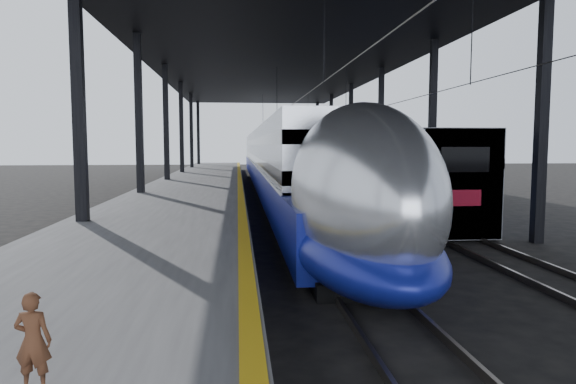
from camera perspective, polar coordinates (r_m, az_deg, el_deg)
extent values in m
plane|color=black|center=(12.37, -1.51, -10.83)|extent=(160.00, 160.00, 0.00)
cube|color=#4C4C4F|center=(32.10, -10.36, -0.07)|extent=(6.00, 80.00, 1.00)
cube|color=gold|center=(31.95, -5.36, 0.87)|extent=(0.30, 80.00, 0.01)
cube|color=slate|center=(32.10, -1.81, -0.74)|extent=(0.08, 80.00, 0.16)
cube|color=slate|center=(32.23, 0.75, -0.72)|extent=(0.08, 80.00, 0.16)
cube|color=slate|center=(32.81, 6.94, -0.65)|extent=(0.08, 80.00, 0.16)
cube|color=slate|center=(33.16, 9.37, -0.62)|extent=(0.08, 80.00, 0.16)
cube|color=black|center=(17.60, -22.22, 8.36)|extent=(0.35, 0.35, 9.00)
cube|color=black|center=(19.86, 26.38, 7.81)|extent=(0.35, 0.35, 9.00)
cube|color=black|center=(27.33, -16.21, 7.29)|extent=(0.35, 0.35, 9.00)
cube|color=black|center=(28.84, 15.74, 7.18)|extent=(0.35, 0.35, 9.00)
cube|color=black|center=(37.20, -13.38, 6.75)|extent=(0.35, 0.35, 9.00)
cube|color=black|center=(38.32, 10.26, 6.76)|extent=(0.35, 0.35, 9.00)
cube|color=black|center=(47.13, -11.75, 6.44)|extent=(0.35, 0.35, 9.00)
cube|color=black|center=(48.02, 6.97, 6.48)|extent=(0.35, 0.35, 9.00)
cube|color=black|center=(57.08, -10.68, 6.23)|extent=(0.35, 0.35, 9.00)
cube|color=black|center=(57.82, 4.80, 6.28)|extent=(0.35, 0.35, 9.00)
cube|color=black|center=(67.05, -9.93, 6.08)|extent=(0.35, 0.35, 9.00)
cube|color=black|center=(67.67, 3.26, 6.14)|extent=(0.35, 0.35, 9.00)
cube|color=black|center=(32.50, -0.72, 15.56)|extent=(18.00, 75.00, 0.45)
cylinder|color=slate|center=(32.05, -0.54, 8.95)|extent=(0.03, 74.00, 0.03)
cylinder|color=slate|center=(32.87, 8.28, 8.80)|extent=(0.03, 74.00, 0.03)
cube|color=silver|center=(43.57, -1.90, 3.94)|extent=(3.08, 57.00, 4.25)
cube|color=navy|center=(42.13, -1.76, 2.09)|extent=(3.16, 62.00, 1.65)
cube|color=silver|center=(43.58, -1.89, 3.31)|extent=(3.18, 57.00, 0.11)
cube|color=black|center=(43.56, -1.90, 5.55)|extent=(3.12, 57.00, 0.45)
cube|color=black|center=(43.57, -1.90, 3.94)|extent=(3.12, 57.00, 0.45)
ellipsoid|color=silver|center=(12.35, 7.72, -0.10)|extent=(3.08, 8.40, 4.25)
ellipsoid|color=navy|center=(12.53, 7.65, -5.67)|extent=(3.16, 8.40, 1.80)
ellipsoid|color=black|center=(9.79, 11.30, 3.44)|extent=(1.59, 2.20, 0.96)
cube|color=black|center=(12.72, 7.60, -9.49)|extent=(2.34, 2.60, 0.40)
cube|color=black|center=(34.24, -0.84, -0.17)|extent=(2.34, 2.60, 0.40)
cube|color=navy|center=(27.28, 11.10, 2.26)|extent=(2.87, 18.00, 3.90)
cube|color=gray|center=(19.40, 18.24, 0.92)|extent=(2.92, 1.20, 3.95)
cube|color=black|center=(18.80, 19.08, 3.43)|extent=(1.74, 0.06, 0.87)
cube|color=maroon|center=(18.88, 18.96, -0.62)|extent=(1.23, 0.06, 0.56)
cube|color=gray|center=(45.79, 4.24, 3.50)|extent=(2.87, 18.00, 3.90)
cube|color=gray|center=(64.59, 1.34, 4.02)|extent=(2.87, 18.00, 3.90)
cube|color=black|center=(21.81, 15.55, -3.50)|extent=(2.26, 2.40, 0.36)
cube|color=black|center=(42.94, 4.91, 0.88)|extent=(2.26, 2.40, 0.36)
imported|color=#4C2B19|center=(5.84, -26.48, -14.59)|extent=(0.38, 0.26, 0.99)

